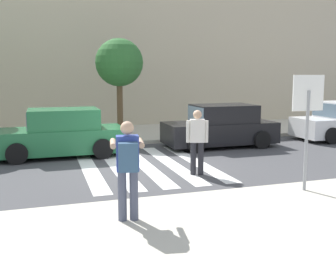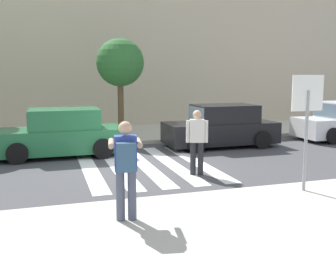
% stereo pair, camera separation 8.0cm
% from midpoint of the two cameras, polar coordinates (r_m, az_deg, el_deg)
% --- Properties ---
extents(ground_plane, '(120.00, 120.00, 0.00)m').
position_cam_midpoint_polar(ground_plane, '(11.45, -3.38, -5.45)').
color(ground_plane, '#424244').
extents(sidewalk_far, '(60.00, 4.80, 0.14)m').
position_cam_midpoint_polar(sidewalk_far, '(17.22, -8.38, -0.79)').
color(sidewalk_far, beige).
rests_on(sidewalk_far, ground).
extents(building_facade_far, '(56.00, 4.00, 7.18)m').
position_cam_midpoint_polar(building_facade_far, '(21.40, -10.55, 10.28)').
color(building_facade_far, beige).
rests_on(building_facade_far, ground).
extents(crosswalk_stripe_0, '(0.44, 5.20, 0.01)m').
position_cam_midpoint_polar(crosswalk_stripe_0, '(11.37, -11.51, -5.68)').
color(crosswalk_stripe_0, silver).
rests_on(crosswalk_stripe_0, ground).
extents(crosswalk_stripe_1, '(0.44, 5.20, 0.01)m').
position_cam_midpoint_polar(crosswalk_stripe_1, '(11.48, -7.52, -5.46)').
color(crosswalk_stripe_1, silver).
rests_on(crosswalk_stripe_1, ground).
extents(crosswalk_stripe_2, '(0.44, 5.20, 0.01)m').
position_cam_midpoint_polar(crosswalk_stripe_2, '(11.64, -3.63, -5.22)').
color(crosswalk_stripe_2, silver).
rests_on(crosswalk_stripe_2, ground).
extents(crosswalk_stripe_3, '(0.44, 5.20, 0.01)m').
position_cam_midpoint_polar(crosswalk_stripe_3, '(11.86, 0.14, -4.96)').
color(crosswalk_stripe_3, silver).
rests_on(crosswalk_stripe_3, ground).
extents(crosswalk_stripe_4, '(0.44, 5.20, 0.01)m').
position_cam_midpoint_polar(crosswalk_stripe_4, '(12.12, 3.75, -4.69)').
color(crosswalk_stripe_4, silver).
rests_on(crosswalk_stripe_4, ground).
extents(stop_sign, '(0.76, 0.08, 2.50)m').
position_cam_midpoint_polar(stop_sign, '(8.86, 19.36, 3.03)').
color(stop_sign, gray).
rests_on(stop_sign, sidewalk_near).
extents(photographer_with_backpack, '(0.67, 0.90, 1.72)m').
position_cam_midpoint_polar(photographer_with_backpack, '(6.71, -6.21, -4.82)').
color(photographer_with_backpack, '#474C60').
rests_on(photographer_with_backpack, sidewalk_near).
extents(pedestrian_crossing, '(0.56, 0.34, 1.72)m').
position_cam_midpoint_polar(pedestrian_crossing, '(10.36, 4.04, -1.39)').
color(pedestrian_crossing, '#232328').
rests_on(pedestrian_crossing, ground).
extents(parked_car_green, '(4.10, 1.92, 1.55)m').
position_cam_midpoint_polar(parked_car_green, '(13.25, -15.47, -0.72)').
color(parked_car_green, '#236B3D').
rests_on(parked_car_green, ground).
extents(parked_car_black, '(4.10, 1.92, 1.55)m').
position_cam_midpoint_polar(parked_car_black, '(14.62, 7.49, 0.29)').
color(parked_car_black, black).
rests_on(parked_car_black, ground).
extents(street_tree_center, '(1.91, 1.91, 3.94)m').
position_cam_midpoint_polar(street_tree_center, '(15.98, -7.24, 9.44)').
color(street_tree_center, brown).
rests_on(street_tree_center, sidewalk_far).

